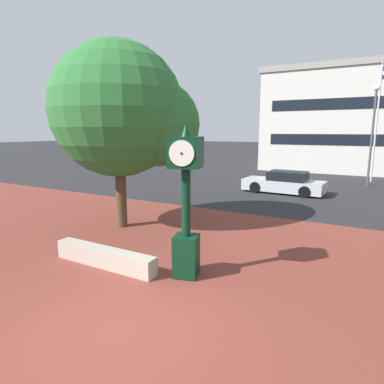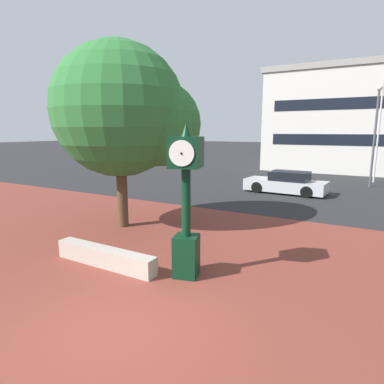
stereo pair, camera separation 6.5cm
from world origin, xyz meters
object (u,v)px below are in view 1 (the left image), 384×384
object	(u,v)px
plaza_tree	(126,113)
flagpole_primary	(380,114)
car_street_near	(284,183)
street_lamp_post	(373,125)
street_clock	(186,201)

from	to	relation	value
plaza_tree	flagpole_primary	xyz separation A→B (m)	(7.99, 16.88, 0.52)
car_street_near	street_lamp_post	bearing A→B (deg)	-38.23
car_street_near	flagpole_primary	bearing A→B (deg)	-29.47
street_clock	plaza_tree	bearing A→B (deg)	130.75
street_clock	car_street_near	world-z (taller)	street_clock
street_clock	car_street_near	xyz separation A→B (m)	(-0.58, 12.44, -1.35)
plaza_tree	street_lamp_post	size ratio (longest dim) A/B	1.05
plaza_tree	car_street_near	size ratio (longest dim) A/B	1.44
car_street_near	plaza_tree	bearing A→B (deg)	163.22
flagpole_primary	car_street_near	bearing A→B (deg)	-122.30
plaza_tree	car_street_near	bearing A→B (deg)	70.39
street_clock	flagpole_primary	world-z (taller)	flagpole_primary
street_clock	flagpole_primary	bearing A→B (deg)	63.29
car_street_near	street_lamp_post	distance (m)	7.22
street_clock	flagpole_primary	xyz separation A→B (m)	(3.95, 19.61, 2.79)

